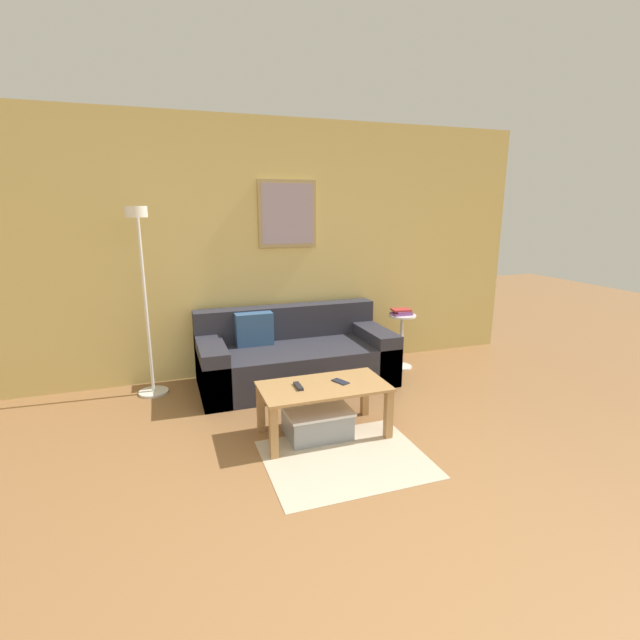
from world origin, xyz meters
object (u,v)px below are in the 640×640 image
side_table (402,336)px  storage_bin (317,421)px  couch (294,357)px  coffee_table (324,395)px  book_stack (402,312)px  cell_phone (340,382)px  floor_lamp (143,284)px  remote_control (298,386)px

side_table → storage_bin: bearing=-139.5°
couch → coffee_table: size_ratio=1.95×
storage_bin → book_stack: 1.87m
storage_bin → cell_phone: (0.19, 0.01, 0.30)m
couch → coffee_table: couch is taller
floor_lamp → remote_control: size_ratio=11.42×
couch → book_stack: (1.21, 0.06, 0.36)m
coffee_table → book_stack: 1.78m
storage_bin → remote_control: 0.33m
floor_lamp → cell_phone: bearing=-40.0°
storage_bin → remote_control: bearing=173.4°
book_stack → coffee_table: bearing=-137.8°
remote_control → book_stack: bearing=38.5°
coffee_table → remote_control: size_ratio=6.40×
floor_lamp → remote_control: floor_lamp is taller
book_stack → cell_phone: size_ratio=1.51×
storage_bin → remote_control: remote_control is taller
side_table → remote_control: side_table is taller
couch → floor_lamp: bearing=177.9°
couch → coffee_table: (-0.10, -1.13, 0.07)m
side_table → remote_control: size_ratio=3.91×
coffee_table → book_stack: size_ratio=4.55×
couch → storage_bin: couch is taller
book_stack → storage_bin: bearing=-139.0°
couch → cell_phone: size_ratio=13.35×
coffee_table → side_table: side_table is taller
side_table → cell_phone: (-1.16, -1.15, 0.06)m
side_table → couch: bearing=-178.4°
storage_bin → floor_lamp: 1.92m
couch → side_table: 1.21m
side_table → book_stack: (-0.00, 0.02, 0.27)m
storage_bin → cell_phone: cell_phone is taller
coffee_table → cell_phone: cell_phone is taller
coffee_table → storage_bin: coffee_table is taller
floor_lamp → remote_control: bearing=-47.8°
floor_lamp → book_stack: 2.58m
book_stack → remote_control: bearing=-142.2°
storage_bin → side_table: (1.36, 1.16, 0.24)m
coffee_table → book_stack: book_stack is taller
book_stack → cell_phone: (-1.16, -1.17, -0.21)m
coffee_table → book_stack: (1.30, 1.18, 0.29)m
side_table → cell_phone: 1.63m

